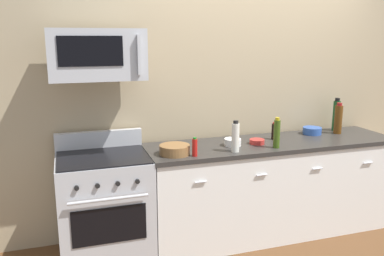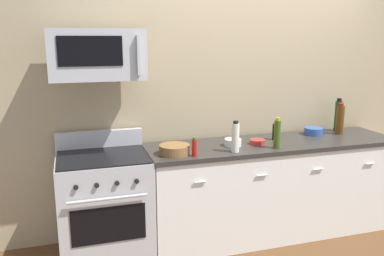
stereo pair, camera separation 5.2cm
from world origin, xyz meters
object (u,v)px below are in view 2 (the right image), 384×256
bottle_wine_green (338,116)px  microwave (97,54)px  bottle_wine_amber (340,119)px  bottle_hot_sauce_red (194,147)px  bottle_olive_oil (277,134)px  bottle_vinegar_white (235,137)px  bowl_blue_mixing (314,131)px  range_oven (105,206)px  bottle_soy_sauce_dark (275,132)px  bowl_red_small (257,142)px  bowl_wooden_salad (174,149)px  bowl_white_ceramic (233,142)px

bottle_wine_green → microwave: bearing=-176.2°
bottle_wine_green → bottle_wine_amber: bottle_wine_green is taller
bottle_hot_sauce_red → bottle_wine_amber: (1.65, 0.32, 0.08)m
bottle_wine_green → bottle_olive_oil: size_ratio=1.26×
bottle_vinegar_white → bowl_blue_mixing: bearing=19.4°
range_oven → bottle_soy_sauce_dark: bottle_soy_sauce_dark is taller
bottle_hot_sauce_red → bowl_red_small: bottle_hot_sauce_red is taller
microwave → bottle_wine_green: 2.54m
bowl_wooden_salad → bowl_white_ceramic: bearing=10.6°
bottle_vinegar_white → bottle_soy_sauce_dark: size_ratio=1.63×
bowl_white_ceramic → bowl_red_small: bowl_white_ceramic is taller
bowl_white_ceramic → bowl_blue_mixing: 0.97m
microwave → bowl_wooden_salad: (0.59, -0.18, -0.79)m
bottle_wine_amber → bottle_soy_sauce_dark: 0.74m
bottle_vinegar_white → bowl_blue_mixing: bottle_vinegar_white is taller
bottle_olive_oil → bottle_vinegar_white: bearing=-179.4°
bottle_wine_green → bowl_white_ceramic: bottle_wine_green is taller
microwave → bottle_vinegar_white: 1.33m
bottle_vinegar_white → bowl_blue_mixing: size_ratio=1.46×
bottle_vinegar_white → bottle_olive_oil: (0.40, 0.00, 0.00)m
microwave → bowl_white_ceramic: bearing=-3.4°
range_oven → bowl_red_small: size_ratio=7.74×
microwave → bottle_vinegar_white: (1.10, -0.26, -0.70)m
range_oven → bowl_white_ceramic: (1.16, -0.02, 0.49)m
bowl_red_small → bowl_blue_mixing: size_ratio=0.74×
bottle_wine_amber → bowl_blue_mixing: size_ratio=1.70×
bowl_red_small → bowl_wooden_salad: 0.82m
microwave → bowl_blue_mixing: microwave is taller
bottle_olive_oil → bottle_hot_sauce_red: bearing=-178.3°
bottle_wine_amber → bowl_red_small: bottle_wine_amber is taller
microwave → bottle_olive_oil: size_ratio=2.70×
bottle_olive_oil → bowl_red_small: size_ratio=2.00×
bottle_vinegar_white → bowl_red_small: size_ratio=1.98×
bottle_olive_oil → bottle_soy_sauce_dark: bearing=64.4°
bowl_blue_mixing → microwave: bearing=-177.4°
bowl_red_small → bowl_blue_mixing: bearing=13.9°
bottle_soy_sauce_dark → bowl_blue_mixing: size_ratio=0.90×
bottle_wine_amber → bottle_hot_sauce_red: bearing=-169.1°
bowl_wooden_salad → bottle_vinegar_white: bearing=-9.1°
bottle_wine_green → bowl_white_ceramic: 1.31m
range_oven → bottle_vinegar_white: size_ratio=3.92×
bottle_wine_green → bowl_blue_mixing: (-0.33, -0.07, -0.13)m
microwave → bottle_wine_amber: 2.47m
bottle_wine_green → bottle_soy_sauce_dark: 0.82m
bottle_soy_sauce_dark → bowl_white_ceramic: (-0.48, -0.09, -0.05)m
bottle_vinegar_white → bottle_wine_amber: bearing=13.2°
bottle_wine_green → bowl_white_ceramic: size_ratio=2.26×
bottle_wine_green → bottle_hot_sauce_red: size_ratio=2.17×
microwave → bottle_vinegar_white: microwave is taller
bottle_hot_sauce_red → bottle_soy_sauce_dark: size_ratio=0.95×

